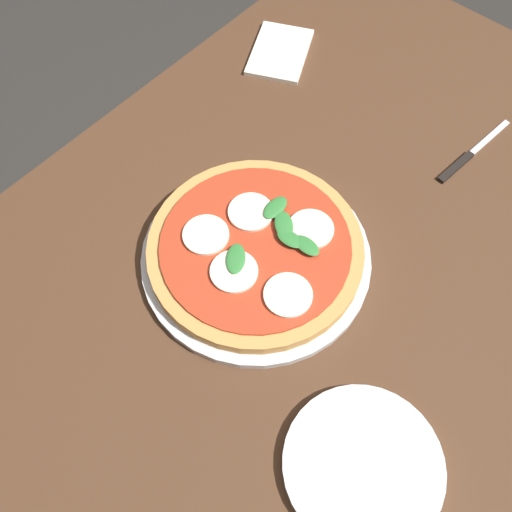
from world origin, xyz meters
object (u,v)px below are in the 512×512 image
Objects in this scene: knife at (466,158)px; plate_white at (363,466)px; dining_table at (304,298)px; pizza at (256,249)px; serving_tray at (256,257)px; napkin at (280,52)px.

plate_white is at bearing 17.06° from knife.
plate_white is 1.06× the size of knife.
dining_table is 6.55× the size of plate_white.
knife is (-0.29, 0.07, 0.12)m from dining_table.
dining_table is 4.14× the size of pizza.
plate_white is (0.12, 0.27, 0.00)m from serving_tray.
napkin reaches higher than dining_table.
napkin is at bearing -88.43° from knife.
plate_white is (0.17, 0.21, 0.12)m from dining_table.
plate_white is at bearing 65.09° from serving_tray.
serving_tray is 0.29m from plate_white.
dining_table is 9.12× the size of napkin.
napkin is at bearing -144.86° from pizza.
pizza is at bearing 35.14° from napkin.
napkin is (-0.45, -0.50, -0.00)m from plate_white.
plate_white is (0.13, 0.27, -0.02)m from pizza.
napkin is at bearing -132.23° from plate_white.
pizza reaches higher than dining_table.
napkin is 0.36m from knife.
serving_tray is at bearing -114.91° from plate_white.
plate_white is 1.39× the size of napkin.
napkin is (-0.33, -0.23, -0.02)m from pizza.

